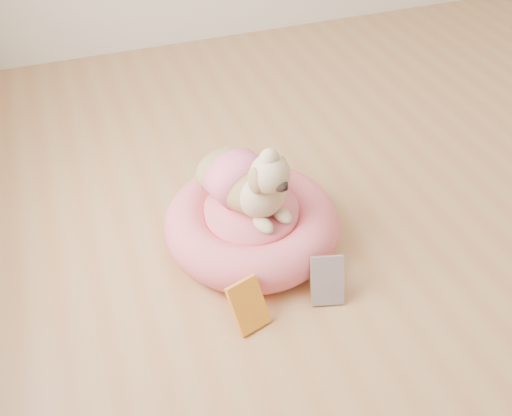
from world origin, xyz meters
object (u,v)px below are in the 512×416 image
object	(u,v)px
pet_bed	(252,224)
dog	(248,170)
book_yellow	(248,305)
book_white	(327,281)

from	to	relation	value
pet_bed	dog	distance (m)	0.25
book_yellow	dog	bearing A→B (deg)	54.22
pet_bed	book_yellow	size ratio (longest dim) A/B	3.82
book_white	dog	bearing A→B (deg)	127.76
book_yellow	book_white	bearing A→B (deg)	-14.70
pet_bed	dog	bearing A→B (deg)	116.45
pet_bed	book_white	xyz separation A→B (m)	(0.15, -0.37, -0.00)
book_yellow	book_white	world-z (taller)	book_white
pet_bed	dog	world-z (taller)	dog
book_yellow	pet_bed	bearing A→B (deg)	52.33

